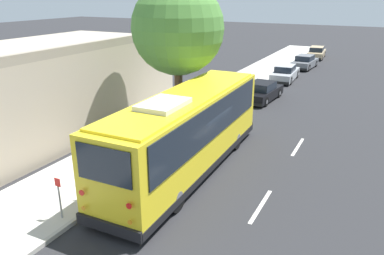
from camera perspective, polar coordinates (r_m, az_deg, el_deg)
The scene contains 15 objects.
ground_plane at distance 16.19m, azimuth 0.54°, elevation -5.87°, with size 160.00×160.00×0.00m, color #28282B.
sidewalk_slab at distance 17.85m, azimuth -9.57°, elevation -3.36°, with size 80.00×3.67×0.15m, color beige.
curb_strip at distance 16.85m, azimuth -4.32°, elevation -4.56°, with size 80.00×0.14×0.15m, color #AAA69D.
shuttle_bus at distance 15.07m, azimuth -0.73°, elevation -0.18°, with size 10.72×2.78×3.47m.
parked_sedan_black at distance 26.31m, azimuth 10.57°, elevation 5.37°, with size 4.37×2.01×1.29m.
parked_sedan_silver at distance 32.85m, azimuth 13.99°, elevation 8.02°, with size 4.64×1.81×1.33m.
parked_sedan_gray at distance 38.88m, azimuth 16.81°, elevation 9.51°, with size 4.33×1.97×1.30m.
parked_sedan_tan at distance 45.56m, azimuth 18.45°, elevation 10.76°, with size 4.73×1.87×1.30m.
street_tree at distance 18.78m, azimuth -2.00°, elevation 15.81°, with size 4.53×4.53×8.20m.
sign_post_near at distance 12.81m, azimuth -19.54°, elevation -10.05°, with size 0.06×0.22×1.42m.
sign_post_far at distance 13.70m, azimuth -15.42°, elevation -8.21°, with size 0.06×0.06×1.20m.
fire_hydrant at distance 22.59m, azimuth 3.93°, elevation 3.16°, with size 0.22×0.22×0.81m.
building_backdrop at distance 21.13m, azimuth -24.01°, elevation 4.99°, with size 17.07×7.62×4.83m.
lane_stripe_mid at distance 13.57m, azimuth 10.43°, elevation -11.69°, with size 2.40×0.14×0.01m, color silver.
lane_stripe_ahead at distance 18.83m, azimuth 15.82°, elevation -2.84°, with size 2.40×0.14×0.01m, color silver.
Camera 1 is at (-13.06, -6.48, 7.03)m, focal length 35.00 mm.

